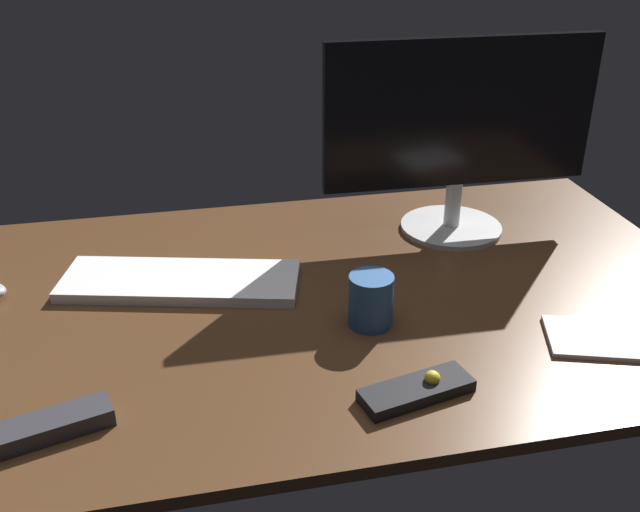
% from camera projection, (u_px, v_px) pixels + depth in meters
% --- Properties ---
extents(desk, '(1.40, 0.84, 0.02)m').
position_uv_depth(desk, '(322.00, 300.00, 1.26)').
color(desk, '#4C301C').
rests_on(desk, ground).
extents(monitor, '(0.54, 0.21, 0.39)m').
position_uv_depth(monitor, '(460.00, 131.00, 1.40)').
color(monitor, beige).
rests_on(monitor, desk).
extents(keyboard, '(0.44, 0.24, 0.02)m').
position_uv_depth(keyboard, '(180.00, 281.00, 1.28)').
color(keyboard, white).
rests_on(keyboard, desk).
extents(media_remote, '(0.17, 0.09, 0.03)m').
position_uv_depth(media_remote, '(417.00, 390.00, 1.01)').
color(media_remote, black).
rests_on(media_remote, desk).
extents(tv_remote, '(0.19, 0.10, 0.03)m').
position_uv_depth(tv_remote, '(40.00, 429.00, 0.93)').
color(tv_remote, '#2D2D33').
rests_on(tv_remote, desk).
extents(coffee_mug, '(0.07, 0.07, 0.09)m').
position_uv_depth(coffee_mug, '(371.00, 300.00, 1.15)').
color(coffee_mug, '#28518C').
rests_on(coffee_mug, desk).
extents(notepad, '(0.19, 0.16, 0.01)m').
position_uv_depth(notepad, '(600.00, 338.00, 1.13)').
color(notepad, white).
rests_on(notepad, desk).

